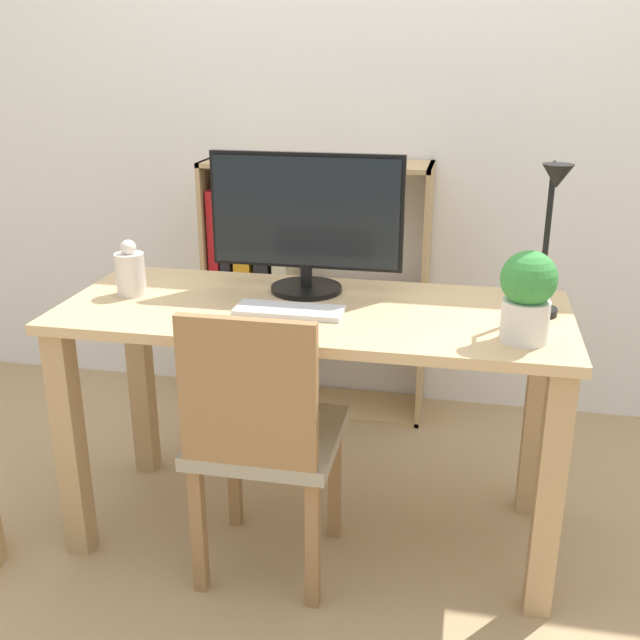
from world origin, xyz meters
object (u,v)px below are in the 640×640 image
keyboard (289,311)px  potted_plant (527,294)px  monitor (306,218)px  desk_lamp (550,226)px  chair (262,435)px  bookshelf (275,293)px  vase (130,271)px

keyboard → potted_plant: bearing=-7.9°
potted_plant → monitor: bearing=154.3°
desk_lamp → chair: (-0.73, -0.26, -0.56)m
potted_plant → bookshelf: bearing=132.0°
vase → chair: (0.47, -0.26, -0.37)m
keyboard → bookshelf: bookshelf is taller
vase → potted_plant: (1.15, -0.16, 0.05)m
potted_plant → chair: (-0.67, -0.09, -0.42)m
bookshelf → desk_lamp: bearing=-41.5°
monitor → vase: (-0.51, -0.14, -0.16)m
desk_lamp → chair: desk_lamp is taller
vase → chair: vase is taller
desk_lamp → potted_plant: bearing=-108.3°
chair → bookshelf: bearing=112.2°
keyboard → vase: vase is taller
desk_lamp → bookshelf: desk_lamp is taller
monitor → chair: 0.66m
keyboard → vase: size_ratio=1.80×
monitor → bookshelf: size_ratio=0.56×
keyboard → monitor: bearing=89.2°
monitor → potted_plant: monitor is taller
vase → desk_lamp: bearing=-0.1°
keyboard → chair: bearing=-101.0°
vase → potted_plant: 1.16m
potted_plant → bookshelf: bookshelf is taller
keyboard → desk_lamp: bearing=6.1°
vase → potted_plant: potted_plant is taller
potted_plant → bookshelf: 1.44m
vase → desk_lamp: size_ratio=0.39×
monitor → chair: (-0.04, -0.40, -0.52)m
chair → bookshelf: (-0.26, 1.13, 0.04)m
keyboard → chair: 0.35m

